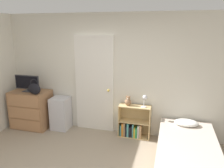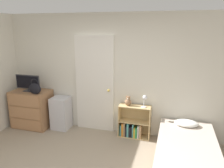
% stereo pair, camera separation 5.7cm
% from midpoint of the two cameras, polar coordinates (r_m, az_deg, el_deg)
% --- Properties ---
extents(wall_back, '(10.00, 0.06, 2.55)m').
position_cam_midpoint_polar(wall_back, '(4.66, -0.22, 2.46)').
color(wall_back, beige).
rests_on(wall_back, ground_plane).
extents(door_closed, '(0.87, 0.09, 2.10)m').
position_cam_midpoint_polar(door_closed, '(4.76, -4.20, -0.10)').
color(door_closed, silver).
rests_on(door_closed, ground_plane).
extents(dresser, '(0.85, 0.55, 0.86)m').
position_cam_midpoint_polar(dresser, '(5.40, -19.87, -6.08)').
color(dresser, '#996B47').
rests_on(dresser, ground_plane).
extents(tv, '(0.59, 0.16, 0.37)m').
position_cam_midpoint_polar(tv, '(5.23, -20.85, 0.32)').
color(tv, '#2D2D33').
rests_on(tv, dresser).
extents(handbag, '(0.29, 0.11, 0.34)m').
position_cam_midpoint_polar(handbag, '(4.95, -19.18, -1.12)').
color(handbag, black).
rests_on(handbag, dresser).
extents(storage_bin, '(0.38, 0.37, 0.73)m').
position_cam_midpoint_polar(storage_bin, '(5.13, -12.84, -7.39)').
color(storage_bin, silver).
rests_on(storage_bin, ground_plane).
extents(bookshelf, '(0.66, 0.25, 0.69)m').
position_cam_midpoint_polar(bookshelf, '(4.70, 5.85, -10.69)').
color(bookshelf, tan).
rests_on(bookshelf, ground_plane).
extents(teddy_bear, '(0.14, 0.14, 0.21)m').
position_cam_midpoint_polar(teddy_bear, '(4.52, 4.58, -4.52)').
color(teddy_bear, '#8C6647').
rests_on(teddy_bear, bookshelf).
extents(desk_lamp, '(0.12, 0.12, 0.26)m').
position_cam_midpoint_polar(desk_lamp, '(4.40, 8.92, -3.87)').
color(desk_lamp, silver).
rests_on(desk_lamp, bookshelf).
extents(bed, '(0.98, 1.96, 0.56)m').
position_cam_midpoint_polar(bed, '(3.93, 19.29, -17.36)').
color(bed, brown).
rests_on(bed, ground_plane).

